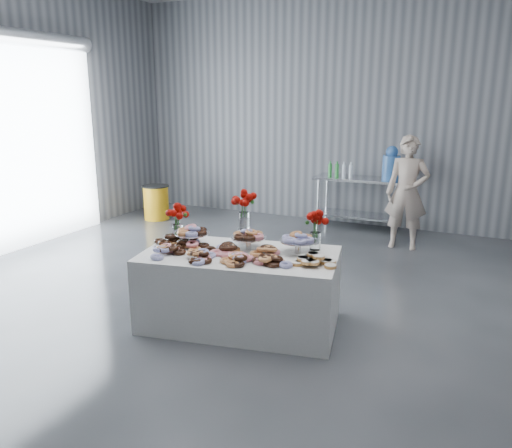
{
  "coord_description": "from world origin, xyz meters",
  "views": [
    {
      "loc": [
        2.37,
        -4.2,
        2.25
      ],
      "look_at": [
        0.3,
        0.19,
        0.99
      ],
      "focal_mm": 35.0,
      "sensor_mm": 36.0,
      "label": 1
    }
  ],
  "objects": [
    {
      "name": "trash_barrel",
      "position": [
        -3.18,
        3.21,
        0.32
      ],
      "size": [
        0.49,
        0.49,
        0.63
      ],
      "rotation": [
        0.0,
        0.0,
        -0.22
      ],
      "color": "#FFB215",
      "rests_on": "ground"
    },
    {
      "name": "water_jug",
      "position": [
        0.9,
        4.1,
        1.15
      ],
      "size": [
        0.28,
        0.28,
        0.55
      ],
      "color": "#4182DF",
      "rests_on": "prep_table"
    },
    {
      "name": "bouquet_left",
      "position": [
        -0.55,
        0.04,
        1.05
      ],
      "size": [
        0.26,
        0.26,
        0.42
      ],
      "color": "white",
      "rests_on": "display_table"
    },
    {
      "name": "prep_table",
      "position": [
        0.4,
        4.1,
        0.62
      ],
      "size": [
        1.5,
        0.6,
        0.9
      ],
      "color": "silver",
      "rests_on": "ground"
    },
    {
      "name": "cake_stand_left",
      "position": [
        -0.33,
        -0.02,
        0.89
      ],
      "size": [
        0.36,
        0.36,
        0.17
      ],
      "color": "silver",
      "rests_on": "display_table"
    },
    {
      "name": "donut_mounds",
      "position": [
        0.24,
        -0.11,
        0.8
      ],
      "size": [
        1.93,
        1.13,
        0.09
      ],
      "primitive_type": null,
      "rotation": [
        0.0,
        0.0,
        0.19
      ],
      "color": "#D1814C",
      "rests_on": "display_table"
    },
    {
      "name": "drink_bottles",
      "position": [
        0.08,
        4.0,
        1.04
      ],
      "size": [
        0.54,
        0.08,
        0.27
      ],
      "primitive_type": null,
      "color": "#268C33",
      "rests_on": "prep_table"
    },
    {
      "name": "bouquet_center",
      "position": [
        0.12,
        0.28,
        1.13
      ],
      "size": [
        0.26,
        0.26,
        0.57
      ],
      "color": "silver",
      "rests_on": "display_table"
    },
    {
      "name": "cake_stand_right",
      "position": [
        0.75,
        0.2,
        0.89
      ],
      "size": [
        0.36,
        0.36,
        0.17
      ],
      "color": "silver",
      "rests_on": "display_table"
    },
    {
      "name": "cake_stand_mid",
      "position": [
        0.26,
        0.1,
        0.89
      ],
      "size": [
        0.36,
        0.36,
        0.17
      ],
      "color": "silver",
      "rests_on": "display_table"
    },
    {
      "name": "danish_pile",
      "position": [
        1.0,
        -0.06,
        0.81
      ],
      "size": [
        0.48,
        0.48,
        0.11
      ],
      "primitive_type": null,
      "color": "white",
      "rests_on": "display_table"
    },
    {
      "name": "bouquet_right",
      "position": [
        0.87,
        0.37,
        1.05
      ],
      "size": [
        0.26,
        0.26,
        0.42
      ],
      "color": "white",
      "rests_on": "display_table"
    },
    {
      "name": "display_table",
      "position": [
        0.24,
        -0.06,
        0.38
      ],
      "size": [
        2.06,
        1.35,
        0.75
      ],
      "primitive_type": "cube",
      "rotation": [
        0.0,
        0.0,
        0.19
      ],
      "color": "white",
      "rests_on": "ground"
    },
    {
      "name": "ground",
      "position": [
        0.0,
        0.0,
        0.0
      ],
      "size": [
        9.0,
        9.0,
        0.0
      ],
      "primitive_type": "plane",
      "color": "#34363B",
      "rests_on": "ground"
    },
    {
      "name": "room_walls",
      "position": [
        -0.27,
        0.07,
        2.64
      ],
      "size": [
        8.04,
        9.04,
        4.02
      ],
      "color": "slate",
      "rests_on": "ground"
    },
    {
      "name": "person",
      "position": [
        1.29,
        3.34,
        0.85
      ],
      "size": [
        0.64,
        0.45,
        1.69
      ],
      "primitive_type": "imported",
      "rotation": [
        0.0,
        0.0,
        0.07
      ],
      "color": "#CC8C93",
      "rests_on": "ground"
    }
  ]
}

